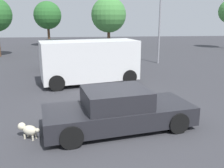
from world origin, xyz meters
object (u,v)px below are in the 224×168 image
object	(u,v)px
dog	(28,129)
suv_dark	(82,53)
sedan_foreground	(118,110)
van_white	(90,61)

from	to	relation	value
dog	suv_dark	world-z (taller)	suv_dark
sedan_foreground	van_white	world-z (taller)	van_white
dog	van_white	size ratio (longest dim) A/B	0.13
sedan_foreground	suv_dark	distance (m)	9.95
dog	suv_dark	size ratio (longest dim) A/B	0.14
van_white	dog	bearing A→B (deg)	-120.44
van_white	sedan_foreground	bearing A→B (deg)	-96.13
sedan_foreground	dog	distance (m)	2.69
dog	van_white	xyz separation A→B (m)	(1.89, 6.20, 0.93)
suv_dark	dog	bearing A→B (deg)	78.72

